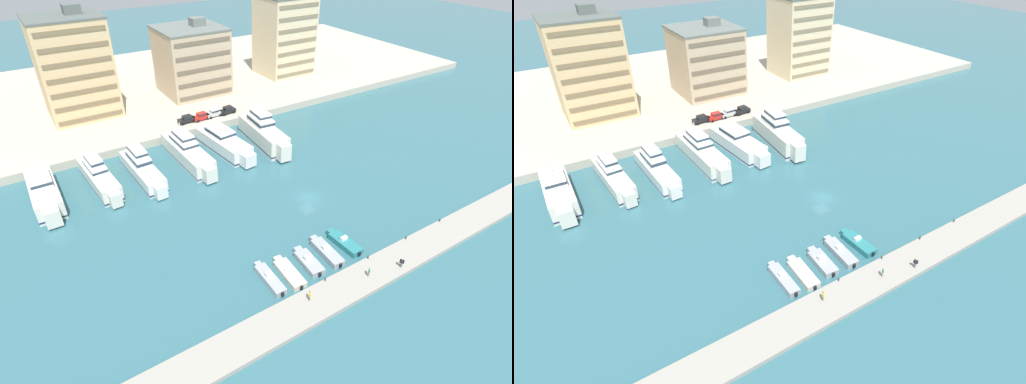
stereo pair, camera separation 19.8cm
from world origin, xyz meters
TOP-DOWN VIEW (x-y plane):
  - ground_plane at (0.00, 0.00)m, footprint 400.00×400.00m
  - quay_promenade at (0.00, 68.80)m, footprint 180.00×70.00m
  - pier_dock at (0.00, -19.88)m, footprint 120.00×5.13m
  - yacht_ivory_far_left at (-40.32, 23.73)m, footprint 4.54×17.29m
  - yacht_ivory_left at (-30.82, 23.82)m, footprint 4.82×17.41m
  - yacht_white_mid_left at (-22.98, 22.56)m, footprint 4.51×18.04m
  - yacht_ivory_center_left at (-13.03, 23.57)m, footprint 4.91×20.21m
  - yacht_white_center at (-4.37, 23.82)m, footprint 6.45×18.83m
  - yacht_ivory_center_right at (4.58, 22.02)m, footprint 5.92×19.18m
  - motorboat_grey_far_left at (-17.19, -13.11)m, footprint 1.87×7.01m
  - motorboat_cream_left at (-14.18, -13.58)m, footprint 2.51×6.91m
  - motorboat_grey_mid_left at (-10.52, -13.32)m, footprint 2.58×6.37m
  - motorboat_grey_center_left at (-6.90, -13.10)m, footprint 2.37×7.28m
  - motorboat_teal_center at (-3.19, -12.97)m, footprint 2.25×6.81m
  - car_black_far_left at (-6.85, 37.79)m, footprint 4.15×2.03m
  - car_red_left at (-3.19, 37.43)m, footprint 4.23×2.19m
  - car_silver_mid_left at (0.25, 37.59)m, footprint 4.22×2.17m
  - car_black_center_left at (3.96, 37.41)m, footprint 4.22×2.17m
  - apartment_block_far_left at (-25.93, 55.99)m, footprint 16.01×14.17m
  - apartment_block_left at (3.52, 56.01)m, footprint 16.74×16.07m
  - apartment_block_mid_left at (34.15, 56.38)m, footprint 14.90×13.66m
  - pedestrian_near_edge at (-5.25, -20.08)m, footprint 0.48×0.43m
  - pedestrian_mid_deck at (-14.94, -19.12)m, footprint 0.45×0.59m
  - pedestrian_far_side at (-0.10, -21.31)m, footprint 0.41×0.58m
  - bollard_west at (-10.96, -17.57)m, footprint 0.20×0.20m
  - bollard_west_mid at (-2.80, -17.57)m, footprint 0.20×0.20m
  - bollard_east_mid at (5.35, -17.57)m, footprint 0.20×0.20m
  - bollard_east at (13.51, -17.57)m, footprint 0.20×0.20m

SIDE VIEW (x-z plane):
  - ground_plane at x=0.00m, z-range 0.00..0.00m
  - pier_dock at x=0.00m, z-range 0.00..0.70m
  - motorboat_cream_left at x=-14.18m, z-range -0.18..1.09m
  - motorboat_teal_center at x=-3.19m, z-range -0.25..1.27m
  - motorboat_grey_mid_left at x=-10.52m, z-range -0.27..1.31m
  - motorboat_grey_far_left at x=-17.19m, z-range -0.22..1.26m
  - motorboat_grey_center_left at x=-6.90m, z-range -0.23..1.31m
  - quay_promenade at x=0.00m, z-range 0.00..1.81m
  - bollard_west at x=-10.96m, z-range 0.72..1.33m
  - bollard_west_mid at x=-2.80m, z-range 0.72..1.33m
  - bollard_east_mid at x=5.35m, z-range 0.72..1.33m
  - bollard_east at x=13.51m, z-range 0.72..1.33m
  - pedestrian_near_edge at x=-5.25m, z-range 0.84..2.40m
  - pedestrian_far_side at x=-0.10m, z-range 0.85..2.53m
  - pedestrian_mid_deck at x=-14.94m, z-range 0.86..2.61m
  - yacht_white_center at x=-4.37m, z-range -1.34..5.17m
  - yacht_ivory_far_left at x=-40.32m, z-range -1.34..5.46m
  - yacht_ivory_left at x=-30.82m, z-range -1.70..5.90m
  - yacht_white_mid_left at x=-22.98m, z-range -1.75..5.99m
  - yacht_ivory_center_left at x=-13.03m, z-range -1.68..6.20m
  - yacht_ivory_center_right at x=4.58m, z-range -1.78..7.21m
  - car_black_far_left at x=-6.85m, z-range 1.89..3.69m
  - car_red_left at x=-3.19m, z-range 1.89..3.69m
  - car_silver_mid_left at x=0.25m, z-range 1.89..3.69m
  - car_black_center_left at x=3.96m, z-range 1.89..3.69m
  - apartment_block_left at x=3.52m, z-range 0.87..20.00m
  - apartment_block_mid_left at x=34.15m, z-range 0.88..25.14m
  - apartment_block_far_left at x=-25.93m, z-range 0.88..25.75m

